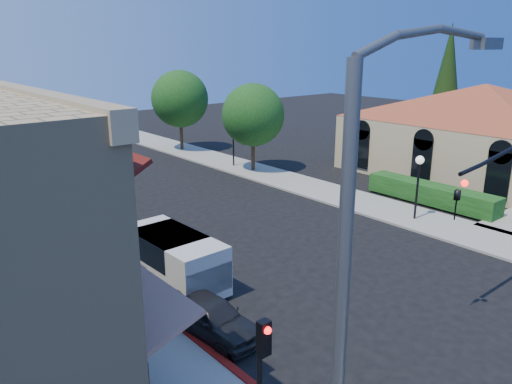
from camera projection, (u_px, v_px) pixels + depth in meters
ground at (482, 345)px, 15.79m from camera, size 120.00×120.00×0.00m
sidewalk_right at (214, 159)px, 40.99m from camera, size 3.50×50.00×0.12m
curb_red_strip at (163, 317)px, 17.42m from camera, size 0.25×10.00×0.06m
mission_building at (482, 120)px, 36.71m from camera, size 30.12×30.12×6.40m
hedge at (430, 204)px, 29.60m from camera, size 1.40×8.00×1.10m
conifer_far at (447, 76)px, 44.44m from camera, size 3.20×3.20×11.00m
street_tree_a at (253, 115)px, 36.17m from camera, size 4.56×4.56×6.48m
street_tree_b at (180, 99)px, 43.42m from camera, size 4.94×4.94×7.02m
secondary_signal at (262, 360)px, 11.24m from camera, size 0.28×0.42×3.32m
cobra_streetlight at (356, 324)px, 7.18m from camera, size 3.60×0.25×9.31m
lamppost_left_near at (113, 257)px, 15.65m from camera, size 0.44×0.44×3.57m
lamppost_right_near at (419, 171)px, 26.12m from camera, size 0.44×0.44×3.57m
lamppost_right_far at (233, 132)px, 37.87m from camera, size 0.44×0.44×3.57m
white_van at (174, 257)px, 19.30m from camera, size 2.21×4.80×2.10m
parked_car_a at (212, 317)px, 16.19m from camera, size 1.89×3.92×1.29m
parked_car_b at (89, 210)px, 26.45m from camera, size 1.82×4.25×1.36m
parked_car_c at (40, 197)px, 28.91m from camera, size 2.14×4.34×1.21m
parked_car_d at (21, 166)px, 36.16m from camera, size 2.46×4.64×1.24m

